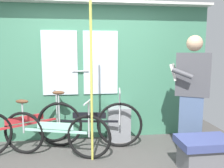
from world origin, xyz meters
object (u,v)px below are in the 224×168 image
passenger_reading_newspaper (192,91)px  trash_bin_by_wall (119,124)px  bicycle_leaning_behind (25,127)px  bicycle_by_pole (89,123)px  bicycle_near_door (55,133)px  handrail_pole (91,79)px  bench_seat_corner (204,154)px

passenger_reading_newspaper → trash_bin_by_wall: bearing=2.2°
bicycle_leaning_behind → bicycle_by_pole: bearing=-31.0°
bicycle_by_pole → trash_bin_by_wall: (0.52, 0.21, -0.10)m
bicycle_by_pole → trash_bin_by_wall: 0.57m
bicycle_near_door → bicycle_leaning_behind: bicycle_leaning_behind is taller
bicycle_near_door → handrail_pole: 1.00m
bicycle_leaning_behind → bicycle_by_pole: bicycle_by_pole is taller
bicycle_near_door → bench_seat_corner: bearing=-2.1°
bicycle_leaning_behind → trash_bin_by_wall: (1.54, 0.19, -0.08)m
bicycle_by_pole → bench_seat_corner: size_ratio=2.46×
bicycle_near_door → bicycle_by_pole: size_ratio=0.95×
passenger_reading_newspaper → bicycle_by_pole: bearing=17.5°
bicycle_near_door → bench_seat_corner: (1.98, -0.68, -0.12)m
bicycle_by_pole → passenger_reading_newspaper: size_ratio=0.96×
bicycle_near_door → bench_seat_corner: size_ratio=2.33×
bicycle_by_pole → trash_bin_by_wall: bicycle_by_pole is taller
bicycle_near_door → bench_seat_corner: 2.10m
bicycle_by_pole → bench_seat_corner: (1.47, -0.96, -0.16)m
handrail_pole → bench_seat_corner: bearing=-19.3°
handrail_pole → bicycle_near_door: bearing=161.8°
trash_bin_by_wall → handrail_pole: bearing=-126.2°
passenger_reading_newspaper → handrail_pole: 1.56m
trash_bin_by_wall → passenger_reading_newspaper: bearing=-27.2°
bench_seat_corner → trash_bin_by_wall: bearing=128.9°
handrail_pole → passenger_reading_newspaper: bearing=4.8°
bicycle_leaning_behind → bicycle_near_door: bearing=-60.6°
handrail_pole → trash_bin_by_wall: bearing=53.8°
bicycle_by_pole → passenger_reading_newspaper: 1.70m
passenger_reading_newspaper → bench_seat_corner: passenger_reading_newspaper is taller
bicycle_near_door → handrail_pole: handrail_pole is taller
trash_bin_by_wall → bicycle_by_pole: bearing=-158.0°
bicycle_leaning_behind → handrail_pole: bearing=-54.4°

